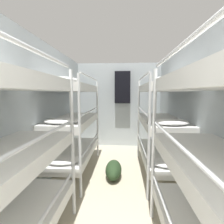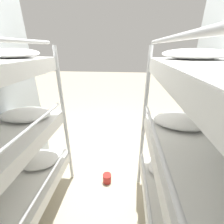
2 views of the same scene
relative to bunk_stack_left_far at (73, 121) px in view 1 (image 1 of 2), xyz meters
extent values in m
cube|color=silver|center=(-0.38, -0.84, 0.18)|extent=(0.06, 5.49, 2.44)
cube|color=silver|center=(2.07, -0.84, 0.18)|extent=(0.06, 5.49, 2.44)
cube|color=silver|center=(0.84, 1.87, 0.18)|extent=(2.51, 0.06, 2.44)
cylinder|color=silver|center=(0.34, -1.18, -0.11)|extent=(0.04, 0.04, 1.86)
cylinder|color=silver|center=(0.34, -2.07, -0.45)|extent=(0.03, 1.54, 0.03)
cylinder|color=silver|center=(0.34, -2.07, 0.20)|extent=(0.03, 1.54, 0.03)
cylinder|color=silver|center=(0.34, -2.07, 0.84)|extent=(0.03, 1.54, 0.03)
cylinder|color=silver|center=(1.35, -1.18, -0.11)|extent=(0.04, 0.04, 1.86)
cylinder|color=silver|center=(1.35, -2.07, 0.20)|extent=(0.03, 1.54, 0.03)
cylinder|color=silver|center=(1.35, -2.07, 0.84)|extent=(0.03, 1.54, 0.03)
cylinder|color=silver|center=(0.34, -0.82, -0.11)|extent=(0.04, 0.04, 1.86)
cylinder|color=silver|center=(0.34, 0.96, -0.11)|extent=(0.04, 0.04, 1.86)
cube|color=white|center=(-0.01, 0.07, -0.66)|extent=(0.69, 1.82, 0.13)
ellipsoid|color=white|center=(-0.01, -0.60, -0.55)|extent=(0.55, 0.40, 0.09)
cylinder|color=silver|center=(0.34, 0.07, -0.45)|extent=(0.03, 1.54, 0.03)
cube|color=white|center=(-0.01, 0.07, -0.01)|extent=(0.69, 1.82, 0.13)
ellipsoid|color=white|center=(-0.01, -0.60, 0.10)|extent=(0.55, 0.40, 0.09)
cylinder|color=silver|center=(0.34, 0.07, 0.20)|extent=(0.03, 1.54, 0.03)
cube|color=white|center=(-0.01, 0.07, 0.63)|extent=(0.69, 1.82, 0.13)
ellipsoid|color=white|center=(-0.01, -0.60, 0.75)|extent=(0.55, 0.40, 0.09)
cylinder|color=silver|center=(0.34, 0.07, 0.84)|extent=(0.03, 1.54, 0.03)
cylinder|color=silver|center=(1.35, -0.82, -0.11)|extent=(0.04, 0.04, 1.86)
cylinder|color=silver|center=(1.35, 0.96, -0.11)|extent=(0.04, 0.04, 1.86)
cube|color=white|center=(1.69, 0.07, -0.66)|extent=(0.69, 1.82, 0.13)
ellipsoid|color=white|center=(1.69, -0.60, -0.55)|extent=(0.55, 0.40, 0.09)
cylinder|color=silver|center=(1.35, 0.07, -0.45)|extent=(0.03, 1.54, 0.03)
cube|color=white|center=(1.69, 0.07, -0.01)|extent=(0.69, 1.82, 0.13)
ellipsoid|color=white|center=(1.69, -0.60, 0.10)|extent=(0.55, 0.40, 0.09)
cylinder|color=silver|center=(1.35, 0.07, 0.20)|extent=(0.03, 1.54, 0.03)
cube|color=white|center=(1.69, 0.07, 0.63)|extent=(0.69, 1.82, 0.13)
ellipsoid|color=white|center=(1.69, -0.60, 0.75)|extent=(0.55, 0.40, 0.09)
cylinder|color=silver|center=(1.35, 0.07, 0.84)|extent=(0.03, 1.54, 0.03)
ellipsoid|color=#23381E|center=(0.80, -0.16, -0.89)|extent=(0.30, 0.63, 0.30)
cube|color=black|center=(0.95, 1.72, 0.70)|extent=(0.44, 0.12, 0.90)
camera|label=1|loc=(0.97, -3.29, 0.54)|focal=28.00mm
camera|label=2|loc=(0.57, -1.29, 0.80)|focal=24.00mm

